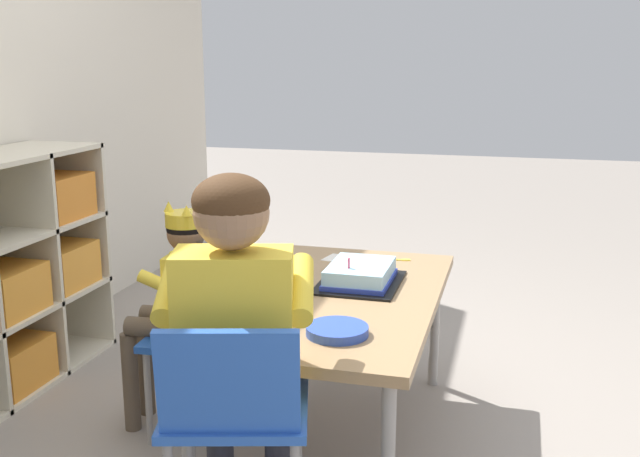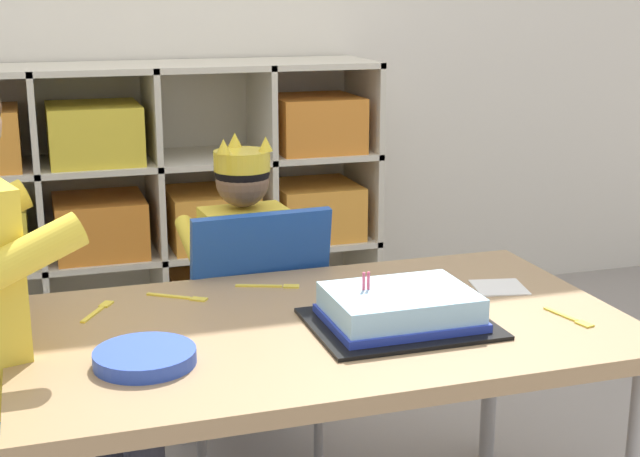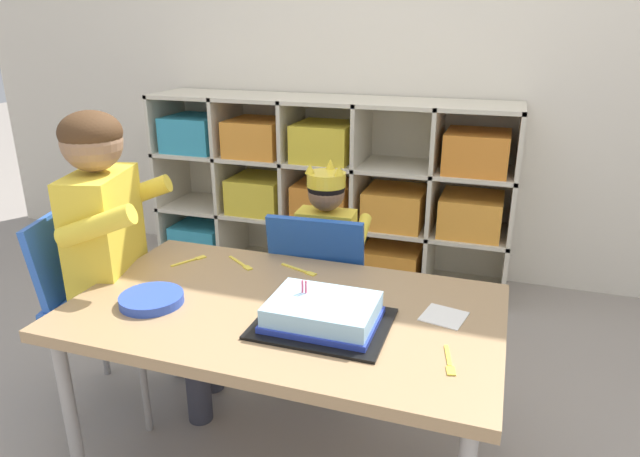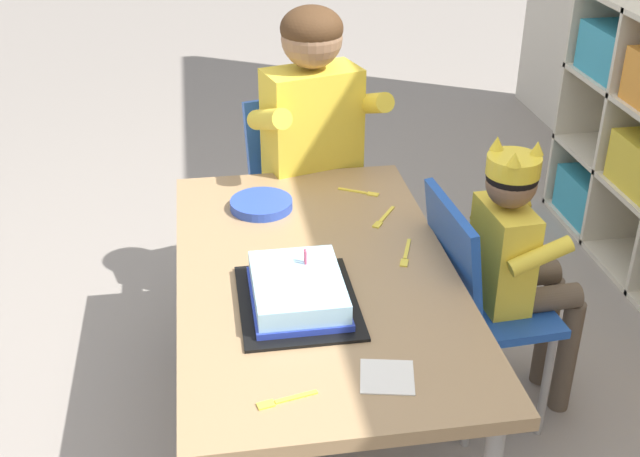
{
  "view_description": "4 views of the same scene",
  "coord_description": "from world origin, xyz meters",
  "px_view_note": "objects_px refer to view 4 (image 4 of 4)",
  "views": [
    {
      "loc": [
        -2.34,
        -0.59,
        1.33
      ],
      "look_at": [
        0.0,
        0.05,
        0.77
      ],
      "focal_mm": 41.75,
      "sensor_mm": 36.0,
      "label": 1
    },
    {
      "loc": [
        -0.53,
        -1.63,
        1.19
      ],
      "look_at": [
        -0.01,
        -0.0,
        0.74
      ],
      "focal_mm": 50.85,
      "sensor_mm": 36.0,
      "label": 2
    },
    {
      "loc": [
        0.56,
        -1.33,
        1.3
      ],
      "look_at": [
        0.11,
        -0.01,
        0.79
      ],
      "focal_mm": 31.67,
      "sensor_mm": 36.0,
      "label": 3
    },
    {
      "loc": [
        1.73,
        -0.26,
        1.63
      ],
      "look_at": [
        0.1,
        -0.01,
        0.72
      ],
      "focal_mm": 45.11,
      "sensor_mm": 36.0,
      "label": 4
    }
  ],
  "objects_px": {
    "child_with_crown": "(518,250)",
    "fork_scattered_mid_table": "(383,218)",
    "fork_near_cake_tray": "(361,192)",
    "activity_table": "(316,285)",
    "classroom_chair_blue": "(475,291)",
    "adult_helper_seated": "(320,137)",
    "birthday_cake_on_tray": "(298,292)",
    "fork_by_napkin": "(406,254)",
    "fork_at_table_front_edge": "(283,400)",
    "paper_plate_stack": "(261,204)",
    "classroom_chair_adult_side": "(306,181)"
  },
  "relations": [
    {
      "from": "classroom_chair_blue",
      "to": "child_with_crown",
      "type": "height_order",
      "value": "child_with_crown"
    },
    {
      "from": "classroom_chair_blue",
      "to": "adult_helper_seated",
      "type": "height_order",
      "value": "adult_helper_seated"
    },
    {
      "from": "birthday_cake_on_tray",
      "to": "paper_plate_stack",
      "type": "relative_size",
      "value": 1.94
    },
    {
      "from": "activity_table",
      "to": "fork_near_cake_tray",
      "type": "bearing_deg",
      "value": 154.4
    },
    {
      "from": "fork_near_cake_tray",
      "to": "adult_helper_seated",
      "type": "bearing_deg",
      "value": -32.83
    },
    {
      "from": "fork_scattered_mid_table",
      "to": "fork_by_napkin",
      "type": "distance_m",
      "value": 0.21
    },
    {
      "from": "child_with_crown",
      "to": "fork_scattered_mid_table",
      "type": "bearing_deg",
      "value": 54.65
    },
    {
      "from": "adult_helper_seated",
      "to": "fork_by_napkin",
      "type": "relative_size",
      "value": 7.61
    },
    {
      "from": "activity_table",
      "to": "classroom_chair_blue",
      "type": "relative_size",
      "value": 1.77
    },
    {
      "from": "adult_helper_seated",
      "to": "birthday_cake_on_tray",
      "type": "bearing_deg",
      "value": -118.19
    },
    {
      "from": "child_with_crown",
      "to": "fork_at_table_front_edge",
      "type": "xyz_separation_m",
      "value": [
        0.53,
        -0.7,
        0.02
      ]
    },
    {
      "from": "child_with_crown",
      "to": "paper_plate_stack",
      "type": "xyz_separation_m",
      "value": [
        -0.32,
        -0.67,
        0.03
      ]
    },
    {
      "from": "fork_at_table_front_edge",
      "to": "fork_by_napkin",
      "type": "bearing_deg",
      "value": 41.11
    },
    {
      "from": "activity_table",
      "to": "adult_helper_seated",
      "type": "distance_m",
      "value": 0.64
    },
    {
      "from": "classroom_chair_blue",
      "to": "fork_near_cake_tray",
      "type": "xyz_separation_m",
      "value": [
        -0.39,
        -0.25,
        0.14
      ]
    },
    {
      "from": "adult_helper_seated",
      "to": "fork_at_table_front_edge",
      "type": "bearing_deg",
      "value": -118.04
    },
    {
      "from": "fork_near_cake_tray",
      "to": "fork_scattered_mid_table",
      "type": "relative_size",
      "value": 0.97
    },
    {
      "from": "paper_plate_stack",
      "to": "classroom_chair_adult_side",
      "type": "bearing_deg",
      "value": 153.22
    },
    {
      "from": "child_with_crown",
      "to": "fork_scattered_mid_table",
      "type": "height_order",
      "value": "child_with_crown"
    },
    {
      "from": "fork_scattered_mid_table",
      "to": "child_with_crown",
      "type": "bearing_deg",
      "value": -87.27
    },
    {
      "from": "child_with_crown",
      "to": "fork_at_table_front_edge",
      "type": "distance_m",
      "value": 0.88
    },
    {
      "from": "classroom_chair_blue",
      "to": "fork_scattered_mid_table",
      "type": "distance_m",
      "value": 0.33
    },
    {
      "from": "child_with_crown",
      "to": "paper_plate_stack",
      "type": "height_order",
      "value": "child_with_crown"
    },
    {
      "from": "classroom_chair_blue",
      "to": "fork_near_cake_tray",
      "type": "distance_m",
      "value": 0.48
    },
    {
      "from": "classroom_chair_blue",
      "to": "fork_at_table_front_edge",
      "type": "height_order",
      "value": "classroom_chair_blue"
    },
    {
      "from": "activity_table",
      "to": "fork_scattered_mid_table",
      "type": "xyz_separation_m",
      "value": [
        -0.25,
        0.23,
        0.05
      ]
    },
    {
      "from": "child_with_crown",
      "to": "fork_at_table_front_edge",
      "type": "bearing_deg",
      "value": 123.29
    },
    {
      "from": "adult_helper_seated",
      "to": "activity_table",
      "type": "bearing_deg",
      "value": -115.12
    },
    {
      "from": "birthday_cake_on_tray",
      "to": "fork_near_cake_tray",
      "type": "relative_size",
      "value": 2.96
    },
    {
      "from": "activity_table",
      "to": "classroom_chair_blue",
      "type": "distance_m",
      "value": 0.46
    },
    {
      "from": "fork_near_cake_tray",
      "to": "fork_by_napkin",
      "type": "relative_size",
      "value": 0.86
    },
    {
      "from": "classroom_chair_blue",
      "to": "fork_at_table_front_edge",
      "type": "relative_size",
      "value": 5.37
    },
    {
      "from": "paper_plate_stack",
      "to": "fork_by_napkin",
      "type": "relative_size",
      "value": 1.32
    },
    {
      "from": "activity_table",
      "to": "classroom_chair_adult_side",
      "type": "xyz_separation_m",
      "value": [
        -0.73,
        0.07,
        -0.05
      ]
    },
    {
      "from": "fork_by_napkin",
      "to": "classroom_chair_blue",
      "type": "bearing_deg",
      "value": -70.29
    },
    {
      "from": "fork_scattered_mid_table",
      "to": "fork_by_napkin",
      "type": "height_order",
      "value": "same"
    },
    {
      "from": "paper_plate_stack",
      "to": "fork_scattered_mid_table",
      "type": "height_order",
      "value": "paper_plate_stack"
    },
    {
      "from": "fork_near_cake_tray",
      "to": "activity_table",
      "type": "bearing_deg",
      "value": 94.19
    },
    {
      "from": "fork_near_cake_tray",
      "to": "fork_by_napkin",
      "type": "bearing_deg",
      "value": 126.17
    },
    {
      "from": "adult_helper_seated",
      "to": "fork_near_cake_tray",
      "type": "xyz_separation_m",
      "value": [
        0.19,
        0.1,
        -0.11
      ]
    },
    {
      "from": "classroom_chair_blue",
      "to": "birthday_cake_on_tray",
      "type": "xyz_separation_m",
      "value": [
        0.18,
        -0.52,
        0.16
      ]
    },
    {
      "from": "classroom_chair_blue",
      "to": "fork_at_table_front_edge",
      "type": "bearing_deg",
      "value": 127.77
    },
    {
      "from": "fork_near_cake_tray",
      "to": "fork_scattered_mid_table",
      "type": "bearing_deg",
      "value": 128.89
    },
    {
      "from": "child_with_crown",
      "to": "fork_near_cake_tray",
      "type": "bearing_deg",
      "value": 39.66
    },
    {
      "from": "classroom_chair_adult_side",
      "to": "fork_at_table_front_edge",
      "type": "xyz_separation_m",
      "value": [
        1.21,
        -0.22,
        0.09
      ]
    },
    {
      "from": "birthday_cake_on_tray",
      "to": "fork_at_table_front_edge",
      "type": "distance_m",
      "value": 0.35
    },
    {
      "from": "paper_plate_stack",
      "to": "birthday_cake_on_tray",
      "type": "bearing_deg",
      "value": 4.62
    },
    {
      "from": "child_with_crown",
      "to": "paper_plate_stack",
      "type": "distance_m",
      "value": 0.74
    },
    {
      "from": "birthday_cake_on_tray",
      "to": "fork_at_table_front_edge",
      "type": "height_order",
      "value": "birthday_cake_on_tray"
    },
    {
      "from": "activity_table",
      "to": "child_with_crown",
      "type": "height_order",
      "value": "child_with_crown"
    }
  ]
}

